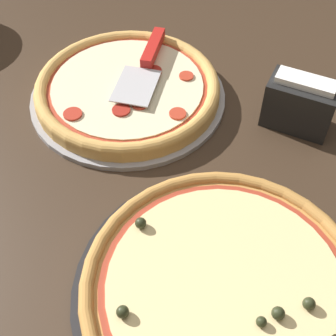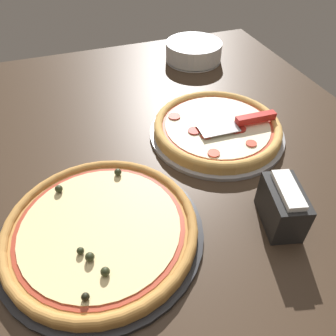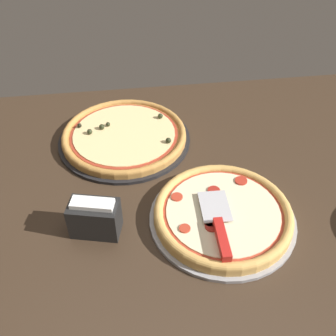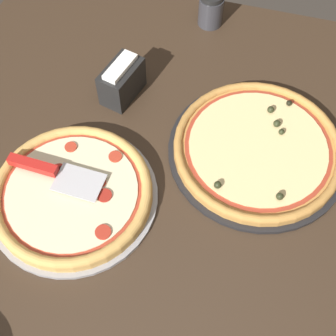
# 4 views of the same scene
# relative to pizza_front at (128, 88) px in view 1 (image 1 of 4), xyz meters

# --- Properties ---
(ground_plane) EXTENTS (1.43, 1.15, 0.04)m
(ground_plane) POSITION_rel_pizza_front_xyz_m (-0.03, 0.12, -0.04)
(ground_plane) COLOR #38281C
(pizza_pan_front) EXTENTS (0.37, 0.37, 0.01)m
(pizza_pan_front) POSITION_rel_pizza_front_xyz_m (0.00, -0.00, -0.02)
(pizza_pan_front) COLOR #939399
(pizza_pan_front) RESTS_ON ground_plane
(pizza_front) EXTENTS (0.35, 0.35, 0.03)m
(pizza_front) POSITION_rel_pizza_front_xyz_m (0.00, 0.00, 0.00)
(pizza_front) COLOR tan
(pizza_front) RESTS_ON pizza_pan_front
(pizza_pan_back) EXTENTS (0.42, 0.42, 0.01)m
(pizza_pan_back) POSITION_rel_pizza_front_xyz_m (-0.23, 0.37, -0.02)
(pizza_pan_back) COLOR black
(pizza_pan_back) RESTS_ON ground_plane
(pizza_back) EXTENTS (0.39, 0.39, 0.04)m
(pizza_back) POSITION_rel_pizza_front_xyz_m (-0.23, 0.37, -0.00)
(pizza_back) COLOR #B77F3D
(pizza_back) RESTS_ON pizza_pan_back
(serving_spatula) EXTENTS (0.08, 0.22, 0.02)m
(serving_spatula) POSITION_rel_pizza_front_xyz_m (-0.02, -0.07, 0.02)
(serving_spatula) COLOR #B7B7BC
(serving_spatula) RESTS_ON pizza_front
(napkin_holder) EXTENTS (0.13, 0.09, 0.10)m
(napkin_holder) POSITION_rel_pizza_front_xyz_m (-0.32, 0.01, 0.02)
(napkin_holder) COLOR black
(napkin_holder) RESTS_ON ground_plane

